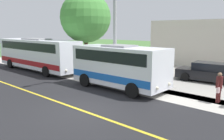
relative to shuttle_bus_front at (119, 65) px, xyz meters
The scene contains 10 objects.
ground_plane 5.02m from the shuttle_bus_front, 18.30° to the left, with size 120.00×120.00×0.00m, color #477238.
road_surface 5.02m from the shuttle_bus_front, 18.30° to the left, with size 8.00×100.00×0.01m, color black.
sidewalk 2.28m from the shuttle_bus_front, 114.35° to the left, with size 2.40×100.00×0.01m, color #B2ADA3.
road_centre_line 5.02m from the shuttle_bus_front, 18.30° to the left, with size 0.16×100.00×0.00m, color gold.
shuttle_bus_front is the anchor object (origin of this frame).
transit_bus_rear 10.18m from the shuttle_bus_front, 89.60° to the right, with size 2.55×10.74×3.05m.
pedestrian_with_bags 6.10m from the shuttle_bus_front, 101.95° to the left, with size 0.72×0.34×1.64m.
street_light_pole 3.27m from the shuttle_bus_front, 114.12° to the right, with size 1.97×0.24×8.64m.
parked_car_near 7.09m from the shuttle_bus_front, 148.54° to the left, with size 2.26×4.52×1.45m.
tree_curbside 7.86m from the shuttle_bus_front, 113.87° to the right, with size 4.61×4.61×7.27m.
Camera 1 is at (6.93, 8.24, 3.88)m, focal length 37.06 mm.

